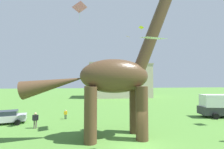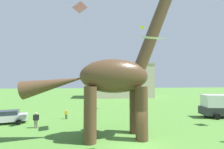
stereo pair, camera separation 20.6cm
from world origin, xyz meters
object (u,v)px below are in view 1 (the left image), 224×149
(parked_box_truck, at_px, (220,106))
(person_far_spectator, at_px, (35,119))
(kite_mid_right, at_px, (153,38))
(kite_trailing, at_px, (80,7))
(person_strolling_adult, at_px, (66,113))
(dinosaur_sculpture, at_px, (114,76))
(kite_high_left, at_px, (128,37))
(parked_sedan_left, at_px, (7,117))
(kite_near_low, at_px, (141,27))

(parked_box_truck, relative_size, person_far_spectator, 3.48)
(kite_mid_right, relative_size, kite_trailing, 0.80)
(parked_box_truck, relative_size, person_strolling_adult, 4.74)
(dinosaur_sculpture, distance_m, kite_high_left, 25.59)
(parked_sedan_left, xyz_separation_m, parked_box_truck, (28.15, -0.88, 0.84))
(parked_sedan_left, relative_size, kite_near_low, 3.58)
(kite_near_low, xyz_separation_m, kite_trailing, (-10.68, -9.74, -1.62))
(parked_sedan_left, bearing_deg, parked_box_truck, -15.79)
(person_strolling_adult, xyz_separation_m, kite_high_left, (12.54, 14.21, 15.13))
(parked_sedan_left, bearing_deg, person_strolling_adult, -2.17)
(parked_sedan_left, xyz_separation_m, kite_near_low, (19.30, 6.65, 14.22))
(person_far_spectator, bearing_deg, dinosaur_sculpture, -137.87)
(parked_sedan_left, distance_m, person_far_spectator, 4.71)
(parked_box_truck, xyz_separation_m, kite_trailing, (-19.54, -2.21, 11.77))
(parked_box_truck, bearing_deg, person_far_spectator, -165.57)
(person_far_spectator, xyz_separation_m, kite_trailing, (4.63, -0.59, 12.39))
(parked_sedan_left, height_order, kite_high_left, kite_high_left)
(dinosaur_sculpture, distance_m, parked_box_truck, 17.68)
(person_strolling_adult, bearing_deg, parked_sedan_left, -115.32)
(person_strolling_adult, distance_m, kite_near_low, 19.78)
(parked_box_truck, relative_size, kite_mid_right, 3.48)
(parked_sedan_left, bearing_deg, person_far_spectator, -46.13)
(kite_mid_right, bearing_deg, dinosaur_sculpture, 115.41)
(person_strolling_adult, xyz_separation_m, kite_mid_right, (7.23, -12.24, 7.25))
(parked_box_truck, distance_m, person_far_spectator, 24.23)
(person_far_spectator, bearing_deg, parked_sedan_left, 37.59)
(person_far_spectator, bearing_deg, kite_near_low, -79.42)
(kite_near_low, height_order, kite_mid_right, kite_near_low)
(kite_high_left, bearing_deg, dinosaur_sculpture, -108.19)
(parked_sedan_left, xyz_separation_m, person_strolling_adult, (6.66, 1.40, -0.05))
(dinosaur_sculpture, height_order, kite_near_low, dinosaur_sculpture)
(kite_high_left, bearing_deg, kite_near_low, -89.42)
(person_far_spectator, distance_m, kite_mid_right, 14.71)
(kite_near_low, distance_m, kite_trailing, 14.55)
(kite_near_low, distance_m, kite_mid_right, 19.61)
(kite_high_left, relative_size, kite_mid_right, 0.67)
(person_strolling_adult, bearing_deg, kite_near_low, 75.43)
(person_far_spectator, distance_m, kite_near_low, 22.68)
(dinosaur_sculpture, bearing_deg, kite_high_left, 71.15)
(kite_high_left, xyz_separation_m, kite_trailing, (-10.59, -18.69, -2.47))
(dinosaur_sculpture, relative_size, parked_sedan_left, 3.40)
(parked_box_truck, relative_size, kite_high_left, 5.16)
(parked_box_truck, distance_m, kite_near_low, 17.73)
(parked_box_truck, distance_m, kite_mid_right, 18.51)
(person_strolling_adult, relative_size, kite_near_low, 0.99)
(dinosaur_sculpture, xyz_separation_m, person_strolling_adult, (-5.24, 8.03, -4.79))
(person_far_spectator, bearing_deg, kite_trailing, -117.56)
(dinosaur_sculpture, relative_size, kite_trailing, 7.25)
(parked_sedan_left, height_order, kite_near_low, kite_near_low)
(person_strolling_adult, bearing_deg, kite_trailing, -13.65)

